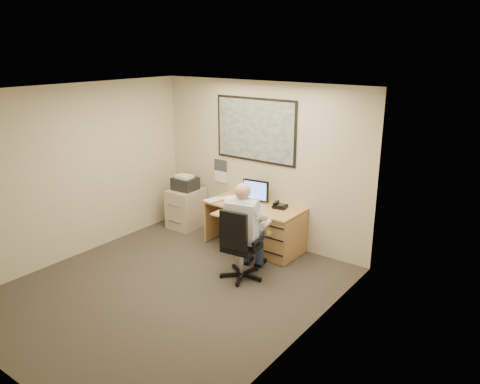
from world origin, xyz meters
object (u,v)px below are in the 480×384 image
Objects in this scene: filing_cabinet at (186,205)px; person at (243,231)px; office_chair at (239,258)px; desk at (272,226)px.

filing_cabinet is 2.25m from person.
office_chair reaches higher than filing_cabinet.
office_chair is 0.76× the size of person.
desk is 1.49× the size of office_chair.
desk is 1.13× the size of person.
person is (2.01, -0.96, 0.28)m from filing_cabinet.
filing_cabinet is (-1.88, -0.00, -0.02)m from desk.
person is at bearing 79.84° from office_chair.
filing_cabinet is at bearing 141.36° from person.
desk is 1.61× the size of filing_cabinet.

